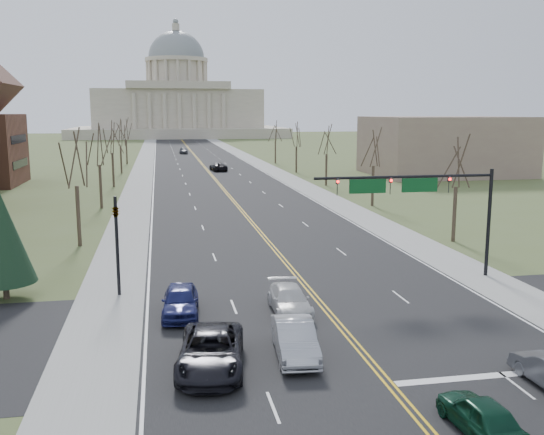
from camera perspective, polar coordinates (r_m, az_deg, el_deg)
name	(u,v)px	position (r m, az deg, el deg)	size (l,w,h in m)	color
ground	(381,374)	(26.69, 10.21, -14.33)	(600.00, 600.00, 0.00)	#4A582C
road	(200,162)	(133.42, -6.75, 5.21)	(20.00, 380.00, 0.01)	black
cross_road	(339,325)	(31.94, 6.36, -10.06)	(120.00, 14.00, 0.01)	black
sidewalk_left	(144,163)	(133.15, -11.93, 5.06)	(4.00, 380.00, 0.03)	gray
sidewalk_right	(255,161)	(134.75, -1.63, 5.32)	(4.00, 380.00, 0.03)	gray
center_line	(200,162)	(133.41, -6.75, 5.21)	(0.42, 380.00, 0.01)	gold
edge_line_left	(155,163)	(133.12, -10.98, 5.09)	(0.15, 380.00, 0.01)	silver
edge_line_right	(245,161)	(134.42, -2.56, 5.30)	(0.15, 380.00, 0.01)	silver
stop_bar	(503,375)	(27.96, 20.88, -13.66)	(9.50, 0.50, 0.01)	silver
capitol	(178,104)	(272.75, -8.87, 10.54)	(90.00, 60.00, 50.00)	beige
signal_mast	(419,193)	(40.02, 13.63, 2.29)	(12.12, 0.44, 7.20)	black
signal_left	(117,235)	(36.97, -14.41, -1.57)	(0.32, 0.36, 6.00)	black
tree_r_0	(457,164)	(52.85, 17.02, 4.80)	(3.74, 3.74, 8.50)	#362A20
tree_l_0	(75,161)	(51.25, -18.02, 5.04)	(3.96, 3.96, 9.00)	#362A20
tree_r_1	(374,150)	(71.13, 9.56, 6.31)	(3.74, 3.74, 8.50)	#362A20
tree_l_1	(99,147)	(71.09, -16.00, 6.38)	(3.96, 3.96, 9.00)	#362A20
tree_r_2	(327,141)	(90.15, 5.17, 7.15)	(3.74, 3.74, 8.50)	#362A20
tree_l_2	(112,139)	(91.00, -14.85, 7.13)	(3.96, 3.96, 9.00)	#362A20
tree_r_3	(296,136)	(109.51, 2.32, 7.67)	(3.74, 3.74, 8.50)	#362A20
tree_l_3	(120,134)	(110.94, -14.12, 7.62)	(3.96, 3.96, 9.00)	#362A20
tree_r_4	(275,132)	(129.07, 0.32, 8.03)	(3.74, 3.74, 8.50)	#362A20
tree_l_4	(126,131)	(130.90, -13.60, 7.95)	(3.96, 3.96, 9.00)	#362A20
conifer_l	(2,237)	(38.46, -24.07, -1.65)	(3.64, 3.64, 6.50)	#362A20
bldg_right_mass	(444,146)	(110.28, 15.86, 6.52)	(25.00, 20.00, 10.00)	#7C6458
car_nb_inner_lead	(480,415)	(22.88, 19.03, -17.15)	(1.59, 3.95, 1.34)	#0B3220
car_sb_inner_lead	(295,339)	(27.77, 2.17, -11.35)	(1.71, 4.89, 1.61)	#9C9EA4
car_sb_outer_lead	(211,351)	(26.54, -5.77, -12.40)	(2.73, 5.92, 1.65)	black
car_sb_inner_second	(290,300)	(33.43, 1.67, -7.78)	(1.98, 4.88, 1.42)	beige
car_sb_outer_second	(180,301)	(33.31, -8.61, -7.76)	(1.93, 4.80, 1.64)	#171C52
car_far_nb	(218,167)	(113.20, -5.08, 4.79)	(2.54, 5.51, 1.53)	black
car_far_sb	(183,151)	(160.18, -8.33, 6.25)	(1.95, 4.84, 1.65)	#494B50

